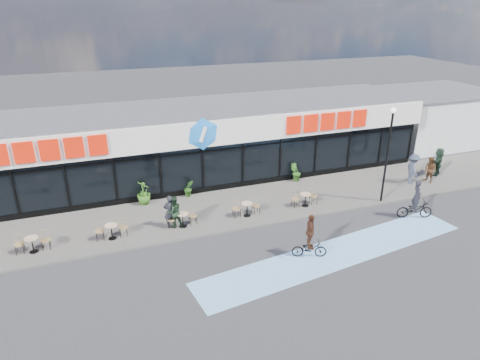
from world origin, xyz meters
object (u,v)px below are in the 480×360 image
Objects in this scene: lamp_post at (388,148)px; patron_left at (170,212)px; pedestrian_b at (413,169)px; pedestrian_c at (438,162)px; potted_plant_mid at (189,188)px; cyclist_a at (310,240)px; patron_right at (174,212)px; potted_plant_left at (144,193)px; pedestrian_a at (430,170)px; potted_plant_right at (296,172)px; cyclist_b at (415,206)px.

lamp_post is 12.24m from patron_left.
pedestrian_b is 2.61m from pedestrian_c.
pedestrian_b is 1.04× the size of pedestrian_c.
potted_plant_mid is (-10.21, 4.41, -2.70)m from lamp_post.
lamp_post is 2.55× the size of cyclist_a.
patron_left reaches higher than patron_right.
lamp_post is 11.45m from potted_plant_mid.
potted_plant_left is 1.33× the size of potted_plant_mid.
pedestrian_b is at bearing 24.18° from lamp_post.
pedestrian_a is at bearing -84.42° from pedestrian_b.
potted_plant_right is 9.10m from patron_right.
patron_left is at bearing -159.44° from potted_plant_right.
potted_plant_right is at bearing -120.85° from pedestrian_a.
patron_left is 0.94× the size of pedestrian_c.
potted_plant_mid is 13.91m from pedestrian_b.
lamp_post is 12.05m from patron_right.
potted_plant_right is 8.61m from cyclist_a.
potted_plant_right is at bearing 120.02° from cyclist_b.
lamp_post is at bearing 28.50° from cyclist_a.
patron_left is at bearing 165.36° from cyclist_b.
cyclist_b is (-4.04, -3.39, -0.24)m from pedestrian_a.
potted_plant_right is 7.51m from cyclist_b.
pedestrian_c is (5.93, 2.09, -2.28)m from lamp_post.
potted_plant_right is at bearing -46.50° from pedestrian_c.
cyclist_b reaches higher than potted_plant_mid.
patron_right is 12.66m from cyclist_b.
cyclist_b is (3.76, -6.50, 0.02)m from potted_plant_right.
potted_plant_right is at bearing 86.41° from pedestrian_b.
patron_left is (0.86, -3.20, 0.19)m from potted_plant_left.
pedestrian_c is 13.76m from cyclist_a.
patron_left is (-8.68, -3.26, 0.30)m from potted_plant_right.
pedestrian_b reaches higher than patron_right.
pedestrian_a reaches higher than potted_plant_mid.
patron_left is 1.04× the size of pedestrian_a.
potted_plant_right is 0.69× the size of patron_right.
pedestrian_c is 6.92m from cyclist_b.
pedestrian_c reaches higher than patron_left.
potted_plant_left is 2.62m from potted_plant_mid.
patron_right is 1.00× the size of pedestrian_a.
potted_plant_mid is 8.77m from cyclist_a.
potted_plant_mid is 0.55× the size of pedestrian_c.
cyclist_b reaches higher than potted_plant_right.
cyclist_a is 7.23m from cyclist_b.
patron_left reaches higher than pedestrian_a.
patron_right is 16.28m from pedestrian_a.
pedestrian_a is 0.78× the size of cyclist_a.
cyclist_a is at bearing -8.32° from pedestrian_c.
potted_plant_left is at bearing -177.61° from potted_plant_mid.
potted_plant_right is 0.69× the size of pedestrian_a.
lamp_post is 13.76m from potted_plant_left.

